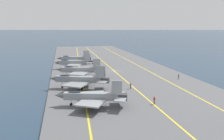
{
  "coord_description": "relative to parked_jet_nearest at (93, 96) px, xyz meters",
  "views": [
    {
      "loc": [
        -88.75,
        19.63,
        17.7
      ],
      "look_at": [
        -11.54,
        3.21,
        2.9
      ],
      "focal_mm": 38.0,
      "sensor_mm": 36.0,
      "label": 1
    }
  ],
  "objects": [
    {
      "name": "crew_red_vest",
      "position": [
        -1.63,
        -13.64,
        -1.2
      ],
      "size": [
        0.45,
        0.45,
        1.78
      ],
      "color": "#383328",
      "rests_on": "carrier_deck"
    },
    {
      "name": "parked_jet_second",
      "position": [
        15.2,
        1.52,
        0.45
      ],
      "size": [
        14.26,
        17.29,
        6.47
      ],
      "color": "gray",
      "rests_on": "carrier_deck"
    },
    {
      "name": "deck_stripe_edge_line",
      "position": [
        39.39,
        -0.47,
        -2.18
      ],
      "size": [
        204.28,
        10.41,
        0.01
      ],
      "primitive_type": "cube",
      "rotation": [
        0.0,
        0.0,
        -0.05
      ],
      "color": "yellow",
      "rests_on": "carrier_deck"
    },
    {
      "name": "parked_jet_third",
      "position": [
        30.66,
        0.19,
        0.32
      ],
      "size": [
        14.15,
        16.47,
        6.15
      ],
      "color": "gray",
      "rests_on": "carrier_deck"
    },
    {
      "name": "parked_jet_fourth",
      "position": [
        47.48,
        1.23,
        0.36
      ],
      "size": [
        12.94,
        15.83,
        6.24
      ],
      "color": "gray",
      "rests_on": "carrier_deck"
    },
    {
      "name": "deck_stripe_foul_line",
      "position": [
        39.39,
        -26.4,
        -2.18
      ],
      "size": [
        204.51,
        1.95,
        0.01
      ],
      "primitive_type": "cube",
      "rotation": [
        0.0,
        0.0,
        -0.01
      ],
      "color": "yellow",
      "rests_on": "carrier_deck"
    },
    {
      "name": "carrier_deck",
      "position": [
        39.39,
        -13.43,
        -2.38
      ],
      "size": [
        227.23,
        47.15,
        0.4
      ],
      "primitive_type": "cube",
      "color": "#565659",
      "rests_on": "ground"
    },
    {
      "name": "parked_jet_nearest",
      "position": [
        0.0,
        0.0,
        0.0
      ],
      "size": [
        11.91,
        15.92,
        5.59
      ],
      "color": "gray",
      "rests_on": "carrier_deck"
    },
    {
      "name": "crew_purple_vest",
      "position": [
        12.16,
        -12.2,
        -1.18
      ],
      "size": [
        0.29,
        0.4,
        1.81
      ],
      "color": "#232328",
      "rests_on": "carrier_deck"
    },
    {
      "name": "parked_jet_fifth",
      "position": [
        61.35,
        0.5,
        0.12
      ],
      "size": [
        11.81,
        16.21,
        5.94
      ],
      "color": "gray",
      "rests_on": "carrier_deck"
    },
    {
      "name": "ground_plane",
      "position": [
        39.39,
        -13.43,
        -2.58
      ],
      "size": [
        2000.0,
        2000.0,
        0.0
      ],
      "primitive_type": "plane",
      "color": "#23384C"
    },
    {
      "name": "crew_brown_vest",
      "position": [
        20.57,
        -31.09,
        -1.2
      ],
      "size": [
        0.29,
        0.4,
        1.78
      ],
      "color": "#4C473D",
      "rests_on": "carrier_deck"
    },
    {
      "name": "deck_stripe_centerline",
      "position": [
        39.39,
        -13.43,
        -2.18
      ],
      "size": [
        204.51,
        0.36,
        0.01
      ],
      "primitive_type": "cube",
      "color": "yellow",
      "rests_on": "carrier_deck"
    }
  ]
}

